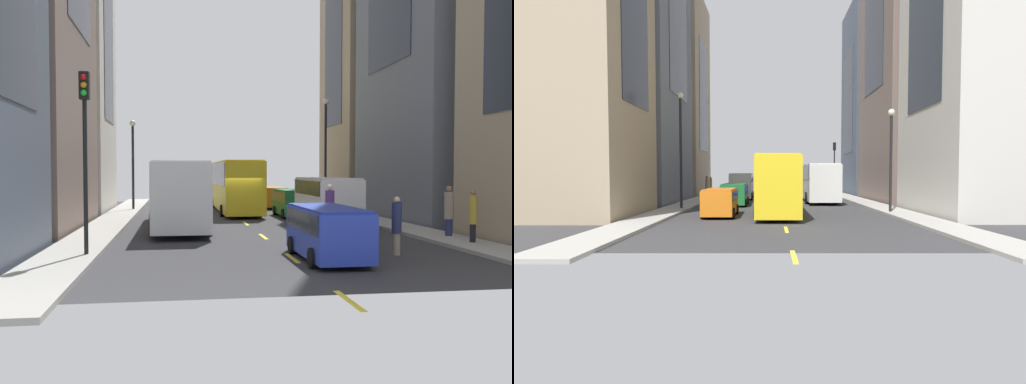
% 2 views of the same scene
% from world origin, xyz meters
% --- Properties ---
extents(ground_plane, '(40.82, 40.82, 0.00)m').
position_xyz_m(ground_plane, '(0.00, 0.00, 0.00)').
color(ground_plane, '#333335').
extents(sidewalk_west, '(2.02, 44.00, 0.15)m').
position_xyz_m(sidewalk_west, '(-7.40, 0.00, 0.07)').
color(sidewalk_west, '#9E9B93').
rests_on(sidewalk_west, ground).
extents(sidewalk_east, '(2.02, 44.00, 0.15)m').
position_xyz_m(sidewalk_east, '(7.40, 0.00, 0.07)').
color(sidewalk_east, '#9E9B93').
rests_on(sidewalk_east, ground).
extents(lane_stripe_0, '(0.16, 2.00, 0.01)m').
position_xyz_m(lane_stripe_0, '(0.00, -21.00, 0.01)').
color(lane_stripe_0, yellow).
rests_on(lane_stripe_0, ground).
extents(lane_stripe_1, '(0.16, 2.00, 0.01)m').
position_xyz_m(lane_stripe_1, '(0.00, -15.00, 0.01)').
color(lane_stripe_1, yellow).
rests_on(lane_stripe_1, ground).
extents(lane_stripe_2, '(0.16, 2.00, 0.01)m').
position_xyz_m(lane_stripe_2, '(0.00, -9.00, 0.01)').
color(lane_stripe_2, yellow).
rests_on(lane_stripe_2, ground).
extents(lane_stripe_3, '(0.16, 2.00, 0.01)m').
position_xyz_m(lane_stripe_3, '(0.00, -3.00, 0.01)').
color(lane_stripe_3, yellow).
rests_on(lane_stripe_3, ground).
extents(lane_stripe_4, '(0.16, 2.00, 0.01)m').
position_xyz_m(lane_stripe_4, '(0.00, 3.00, 0.01)').
color(lane_stripe_4, yellow).
rests_on(lane_stripe_4, ground).
extents(lane_stripe_5, '(0.16, 2.00, 0.01)m').
position_xyz_m(lane_stripe_5, '(0.00, 9.00, 0.01)').
color(lane_stripe_5, yellow).
rests_on(lane_stripe_5, ground).
extents(lane_stripe_6, '(0.16, 2.00, 0.01)m').
position_xyz_m(lane_stripe_6, '(0.00, 15.00, 0.01)').
color(lane_stripe_6, yellow).
rests_on(lane_stripe_6, ground).
extents(lane_stripe_7, '(0.16, 2.00, 0.01)m').
position_xyz_m(lane_stripe_7, '(0.00, 21.00, 0.01)').
color(lane_stripe_7, yellow).
rests_on(lane_stripe_7, ground).
extents(building_west_2, '(8.87, 9.65, 28.94)m').
position_xyz_m(building_west_2, '(-13.00, 8.44, 14.47)').
color(building_west_2, beige).
rests_on(building_west_2, ground).
extents(building_east_2, '(8.71, 8.29, 28.92)m').
position_xyz_m(building_east_2, '(12.92, 9.34, 14.46)').
color(building_east_2, tan).
rests_on(building_east_2, ground).
extents(city_bus_white, '(2.80, 12.39, 3.35)m').
position_xyz_m(city_bus_white, '(-3.60, -4.22, 2.01)').
color(city_bus_white, silver).
rests_on(city_bus_white, ground).
extents(streetcar_yellow, '(2.70, 13.85, 3.59)m').
position_xyz_m(streetcar_yellow, '(0.32, 6.14, 2.12)').
color(streetcar_yellow, yellow).
rests_on(streetcar_yellow, ground).
extents(delivery_van_white, '(2.25, 5.42, 2.58)m').
position_xyz_m(delivery_van_white, '(3.55, -6.71, 1.51)').
color(delivery_van_white, white).
rests_on(delivery_van_white, ground).
extents(car_orange_0, '(1.92, 4.15, 1.65)m').
position_xyz_m(car_orange_0, '(3.69, 9.29, 0.97)').
color(car_orange_0, orange).
rests_on(car_orange_0, ground).
extents(car_green_1, '(2.05, 4.60, 1.74)m').
position_xyz_m(car_green_1, '(3.56, 1.04, 1.02)').
color(car_green_1, '#1E7238').
rests_on(car_green_1, ground).
extents(car_blue_2, '(1.91, 4.68, 1.74)m').
position_xyz_m(car_blue_2, '(1.06, -15.47, 1.03)').
color(car_blue_2, '#2338AD').
rests_on(car_blue_2, ground).
extents(pedestrian_walking_far, '(0.37, 0.37, 2.36)m').
position_xyz_m(pedestrian_walking_far, '(2.36, -11.32, 1.26)').
color(pedestrian_walking_far, '#593372').
rests_on(pedestrian_walking_far, ground).
extents(pedestrian_waiting_curb, '(0.30, 0.30, 2.04)m').
position_xyz_m(pedestrian_waiting_curb, '(7.56, -13.12, 1.24)').
color(pedestrian_waiting_curb, black).
rests_on(pedestrian_waiting_curb, ground).
extents(pedestrian_crossing_mid, '(0.39, 0.39, 2.12)m').
position_xyz_m(pedestrian_crossing_mid, '(7.68, -11.03, 1.26)').
color(pedestrian_crossing_mid, navy).
rests_on(pedestrian_crossing_mid, ground).
extents(pedestrian_crossing_near, '(0.34, 0.34, 2.03)m').
position_xyz_m(pedestrian_crossing_near, '(3.71, -14.88, 1.08)').
color(pedestrian_crossing_near, gray).
rests_on(pedestrian_crossing_near, ground).
extents(traffic_light_near_corner, '(0.32, 0.44, 6.02)m').
position_xyz_m(traffic_light_near_corner, '(-6.78, -14.04, 4.32)').
color(traffic_light_near_corner, black).
rests_on(traffic_light_near_corner, ground).
extents(streetlamp_near, '(0.44, 0.44, 6.45)m').
position_xyz_m(streetlamp_near, '(-6.88, 7.77, 4.14)').
color(streetlamp_near, black).
rests_on(streetlamp_near, ground).
extents(streetlamp_far, '(0.44, 0.44, 7.97)m').
position_xyz_m(streetlamp_far, '(6.88, 5.39, 4.96)').
color(streetlamp_far, black).
rests_on(streetlamp_far, ground).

